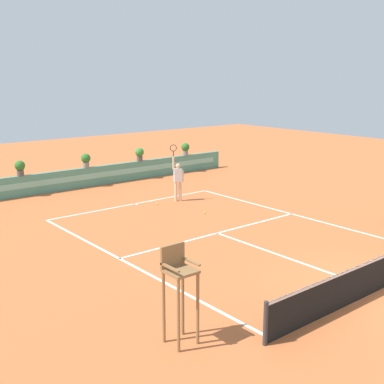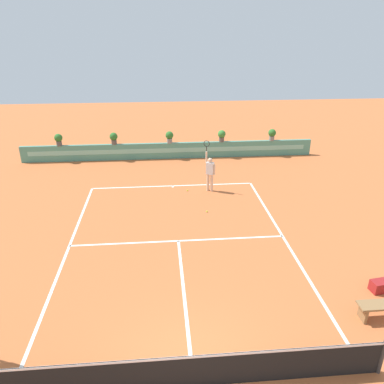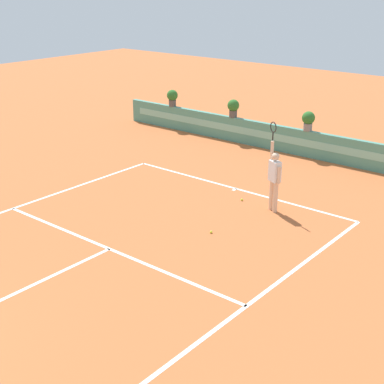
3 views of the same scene
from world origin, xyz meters
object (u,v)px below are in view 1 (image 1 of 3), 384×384
object	(u,v)px
tennis_ball_mid_court	(157,204)
potted_plant_left	(20,167)
potted_plant_far_right	(185,148)
tennis_ball_near_baseline	(205,212)
potted_plant_right	(140,153)
potted_plant_centre	(86,160)
umpire_chair	(179,283)
tennis_player	(178,178)

from	to	relation	value
tennis_ball_mid_court	potted_plant_left	distance (m)	6.77
tennis_ball_mid_court	potted_plant_far_right	size ratio (longest dim) A/B	0.09
potted_plant_left	potted_plant_far_right	size ratio (longest dim) A/B	1.00
tennis_ball_near_baseline	potted_plant_right	xyz separation A→B (m)	(1.86, 7.65, 1.38)
tennis_ball_near_baseline	tennis_ball_mid_court	xyz separation A→B (m)	(-0.69, 2.42, 0.00)
tennis_ball_near_baseline	potted_plant_centre	xyz separation A→B (m)	(-1.38, 7.65, 1.38)
tennis_ball_mid_court	potted_plant_far_right	xyz separation A→B (m)	(5.74, 5.23, 1.38)
umpire_chair	tennis_ball_mid_court	distance (m)	11.88
tennis_player	potted_plant_far_right	distance (m)	7.03
potted_plant_far_right	umpire_chair	bearing A→B (deg)	-128.86
potted_plant_centre	potted_plant_right	world-z (taller)	same
potted_plant_right	umpire_chair	bearing A→B (deg)	-120.72
potted_plant_right	potted_plant_left	bearing A→B (deg)	180.00
tennis_player	potted_plant_left	world-z (taller)	tennis_player
umpire_chair	potted_plant_centre	xyz separation A→B (m)	(5.75, 15.13, 0.07)
tennis_ball_mid_court	tennis_ball_near_baseline	bearing A→B (deg)	-74.18
potted_plant_left	potted_plant_centre	bearing A→B (deg)	0.00
potted_plant_right	potted_plant_centre	bearing A→B (deg)	180.00
tennis_ball_near_baseline	potted_plant_centre	bearing A→B (deg)	100.24
potted_plant_centre	tennis_ball_mid_court	bearing A→B (deg)	-82.42
tennis_player	potted_plant_centre	distance (m)	5.59
tennis_ball_near_baseline	potted_plant_left	distance (m)	9.12
potted_plant_centre	potted_plant_far_right	size ratio (longest dim) A/B	1.00
tennis_player	potted_plant_right	size ratio (longest dim) A/B	3.57
umpire_chair	potted_plant_right	xyz separation A→B (m)	(8.99, 15.13, 0.07)
umpire_chair	potted_plant_centre	size ratio (longest dim) A/B	2.96
potted_plant_centre	potted_plant_right	distance (m)	3.24
potted_plant_left	potted_plant_far_right	xyz separation A→B (m)	(9.82, 0.00, 0.00)
potted_plant_centre	potted_plant_right	bearing A→B (deg)	0.00
potted_plant_centre	potted_plant_left	xyz separation A→B (m)	(-3.38, 0.00, 0.00)
potted_plant_far_right	potted_plant_right	bearing A→B (deg)	180.00
potted_plant_left	tennis_ball_near_baseline	bearing A→B (deg)	-58.08
umpire_chair	tennis_ball_near_baseline	world-z (taller)	umpire_chair
tennis_ball_near_baseline	potted_plant_far_right	distance (m)	9.27
tennis_player	tennis_ball_near_baseline	world-z (taller)	tennis_player
tennis_player	potted_plant_centre	bearing A→B (deg)	108.93
tennis_ball_mid_court	potted_plant_left	world-z (taller)	potted_plant_left
umpire_chair	potted_plant_left	bearing A→B (deg)	81.11
tennis_ball_near_baseline	potted_plant_left	xyz separation A→B (m)	(-4.77, 7.65, 1.38)
tennis_player	tennis_ball_near_baseline	xyz separation A→B (m)	(-0.43, -2.37, -1.02)
tennis_ball_near_baseline	tennis_ball_mid_court	size ratio (longest dim) A/B	1.00
umpire_chair	tennis_player	xyz separation A→B (m)	(7.56, 9.85, -0.29)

